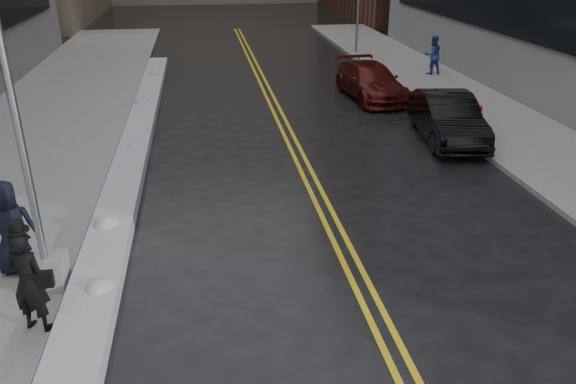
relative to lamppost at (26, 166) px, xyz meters
name	(u,v)px	position (x,y,z in m)	size (l,w,h in m)	color
ground	(236,344)	(3.30, -2.00, -2.53)	(160.00, 160.00, 0.00)	black
sidewalk_west	(27,150)	(-2.45, 8.00, -2.46)	(5.50, 50.00, 0.15)	gray
sidewalk_east	(503,126)	(13.30, 8.00, -2.46)	(4.00, 50.00, 0.15)	gray
lane_line_left	(286,139)	(5.65, 8.00, -2.53)	(0.12, 50.00, 0.01)	gold
lane_line_right	(295,139)	(5.95, 8.00, -2.53)	(0.12, 50.00, 0.01)	gold
snow_ridge	(130,165)	(0.85, 6.00, -2.36)	(0.90, 30.00, 0.34)	#B8B9C1
lamppost	(26,166)	(0.00, 0.00, 0.00)	(0.65, 0.65, 7.62)	gray
fire_hydrant	(478,114)	(12.30, 8.00, -1.98)	(0.26, 0.26, 0.73)	maroon
pedestrian_fedora	(29,281)	(0.10, -1.27, -1.48)	(0.66, 0.43, 1.81)	black
pedestrian_c	(11,228)	(-0.70, 0.64, -1.46)	(0.90, 0.59, 1.85)	black
pedestrian_east	(433,55)	(13.84, 15.96, -1.50)	(0.86, 0.67, 1.78)	navy
car_black	(447,118)	(10.80, 7.14, -1.78)	(1.59, 4.57, 1.50)	black
car_maroon	(371,81)	(9.88, 12.67, -1.84)	(1.94, 4.78, 1.39)	#460F0B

